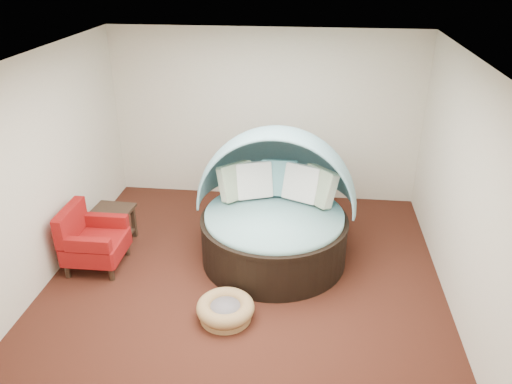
# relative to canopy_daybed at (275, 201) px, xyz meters

# --- Properties ---
(floor) EXTENTS (5.00, 5.00, 0.00)m
(floor) POSITION_rel_canopy_daybed_xyz_m (-0.33, -0.62, -0.84)
(floor) COLOR #401C12
(floor) RESTS_ON ground
(wall_back) EXTENTS (5.00, 0.00, 5.00)m
(wall_back) POSITION_rel_canopy_daybed_xyz_m (-0.33, 1.88, 0.56)
(wall_back) COLOR beige
(wall_back) RESTS_ON floor
(wall_front) EXTENTS (5.00, 0.00, 5.00)m
(wall_front) POSITION_rel_canopy_daybed_xyz_m (-0.33, -3.12, 0.56)
(wall_front) COLOR beige
(wall_front) RESTS_ON floor
(wall_left) EXTENTS (0.00, 5.00, 5.00)m
(wall_left) POSITION_rel_canopy_daybed_xyz_m (-2.83, -0.62, 0.56)
(wall_left) COLOR beige
(wall_left) RESTS_ON floor
(wall_right) EXTENTS (0.00, 5.00, 5.00)m
(wall_right) POSITION_rel_canopy_daybed_xyz_m (2.17, -0.62, 0.56)
(wall_right) COLOR beige
(wall_right) RESTS_ON floor
(ceiling) EXTENTS (5.00, 5.00, 0.00)m
(ceiling) POSITION_rel_canopy_daybed_xyz_m (-0.33, -0.62, 1.96)
(ceiling) COLOR white
(ceiling) RESTS_ON wall_back
(canopy_daybed) EXTENTS (2.15, 2.01, 1.80)m
(canopy_daybed) POSITION_rel_canopy_daybed_xyz_m (0.00, 0.00, 0.00)
(canopy_daybed) COLOR black
(canopy_daybed) RESTS_ON floor
(pet_basket) EXTENTS (0.89, 0.89, 0.23)m
(pet_basket) POSITION_rel_canopy_daybed_xyz_m (-0.45, -1.41, -0.71)
(pet_basket) COLOR #9C7847
(pet_basket) RESTS_ON floor
(red_armchair) EXTENTS (0.75, 0.75, 0.87)m
(red_armchair) POSITION_rel_canopy_daybed_xyz_m (-2.38, -0.55, -0.44)
(red_armchair) COLOR black
(red_armchair) RESTS_ON floor
(side_table) EXTENTS (0.59, 0.59, 0.53)m
(side_table) POSITION_rel_canopy_daybed_xyz_m (-2.33, 0.03, -0.49)
(side_table) COLOR black
(side_table) RESTS_ON floor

